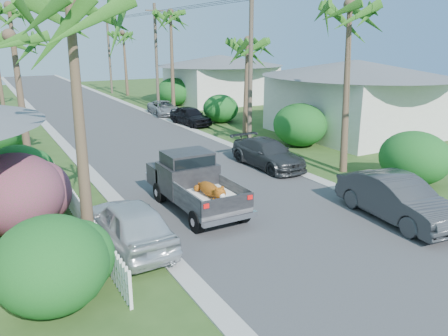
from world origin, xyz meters
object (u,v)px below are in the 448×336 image
utility_pole_d (109,53)px  palm_l_b (13,37)px  palm_r_b (247,41)px  parked_car_ln (129,224)px  parked_car_rn (397,199)px  pickup_truck (191,181)px  utility_pole_c (156,57)px  palm_r_c (170,13)px  utility_pole_b (251,66)px  palm_l_c (9,7)px  palm_l_a (68,1)px  house_right_far (220,81)px  parked_car_rm (268,154)px  parked_car_rf (190,116)px  parked_car_rd (164,108)px  palm_r_a (353,6)px  palm_r_d (123,33)px  house_right_near (353,100)px

utility_pole_d → palm_l_b: bearing=-111.8°
palm_l_b → palm_r_b: bearing=12.6°
parked_car_ln → parked_car_rn: bearing=161.5°
pickup_truck → utility_pole_d: 38.65m
parked_car_rn → utility_pole_c: utility_pole_c is taller
palm_l_b → palm_r_c: palm_r_c is taller
parked_car_rn → palm_r_b: 15.57m
pickup_truck → utility_pole_d: size_ratio=0.57×
utility_pole_b → palm_l_c: bearing=142.2°
palm_l_a → house_right_far: (19.20, 27.00, -4.81)m
parked_car_rm → palm_l_c: palm_l_c is taller
parked_car_rf → utility_pole_d: 23.27m
pickup_truck → parked_car_rd: bearing=70.8°
parked_car_rd → pickup_truck: bearing=-104.5°
parked_car_rd → palm_r_a: 20.43m
palm_r_d → utility_pole_c: bearing=-94.3°
palm_l_c → pickup_truck: bearing=-76.4°
palm_l_b → palm_r_a: (13.10, -6.00, 1.28)m
parked_car_rn → palm_r_b: size_ratio=0.65×
parked_car_rf → utility_pole_b: (0.60, -7.07, 3.92)m
palm_l_c → house_right_far: palm_l_c is taller
parked_car_rf → parked_car_ln: (-10.00, -16.91, 0.06)m
pickup_truck → parked_car_rn: bearing=-39.7°
palm_l_c → parked_car_ln: bearing=-87.0°
parked_car_rn → parked_car_rf: (1.34, 19.46, -0.09)m
palm_r_c → utility_pole_d: size_ratio=1.04×
parked_car_rf → palm_l_c: size_ratio=0.43×
pickup_truck → parked_car_rd: pickup_truck is taller
palm_r_c → utility_pole_c: size_ratio=1.04×
palm_l_b → parked_car_rd: bearing=48.2°
utility_pole_c → utility_pole_d: (0.00, 15.00, 0.00)m
utility_pole_d → parked_car_rd: bearing=-91.9°
palm_l_b → palm_r_d: palm_r_d is taller
parked_car_ln → palm_r_d: palm_r_d is taller
palm_l_a → utility_pole_d: utility_pole_d is taller
utility_pole_b → palm_r_d: bearing=88.1°
palm_r_a → parked_car_rf: bearing=95.3°
pickup_truck → parked_car_rf: (6.95, 14.81, -0.33)m
house_right_far → parked_car_ln: bearing=-123.8°
parked_car_rm → palm_r_c: palm_r_c is taller
palm_l_a → palm_r_a: (12.50, 3.00, 0.49)m
parked_car_rm → palm_r_b: palm_r_b is taller
palm_r_a → palm_r_c: (-0.10, 20.00, 0.69)m
palm_l_b → house_right_near: (19.80, 0.00, -3.93)m
parked_car_ln → utility_pole_d: utility_pole_d is taller
palm_l_a → utility_pole_b: utility_pole_b is taller
house_right_near → parked_car_rm: bearing=-158.2°
pickup_truck → parked_car_rd: size_ratio=1.23×
parked_car_rn → palm_r_d: (2.84, 39.39, 5.97)m
pickup_truck → palm_l_b: size_ratio=0.69×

